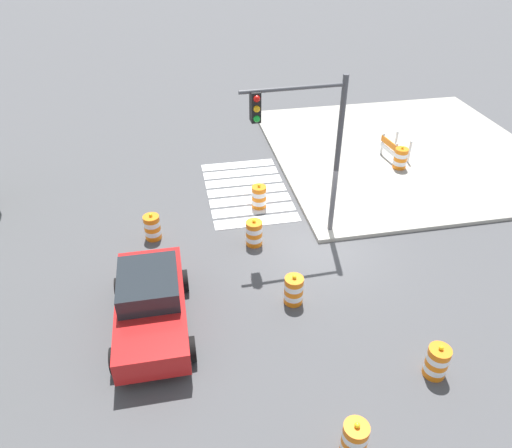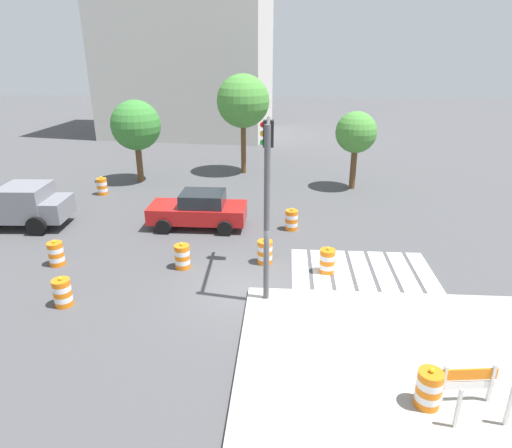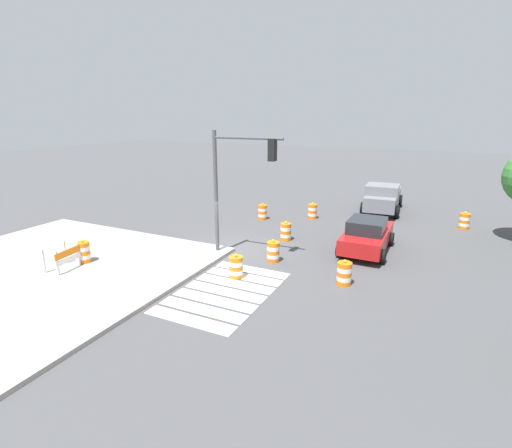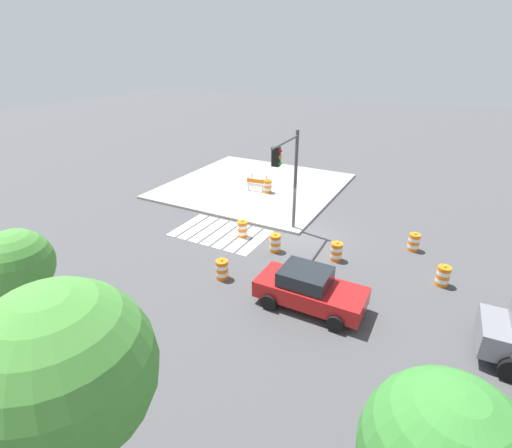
{
  "view_description": "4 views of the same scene",
  "coord_description": "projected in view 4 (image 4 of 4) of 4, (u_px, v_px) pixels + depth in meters",
  "views": [
    {
      "loc": [
        -12.62,
        4.65,
        10.02
      ],
      "look_at": [
        0.68,
        2.06,
        0.64
      ],
      "focal_mm": 33.78,
      "sensor_mm": 36.0,
      "label": 1
    },
    {
      "loc": [
        1.13,
        -13.19,
        7.72
      ],
      "look_at": [
        0.08,
        2.28,
        1.53
      ],
      "focal_mm": 31.72,
      "sensor_mm": 36.0,
      "label": 2
    },
    {
      "loc": [
        15.07,
        8.44,
        6.32
      ],
      "look_at": [
        0.35,
        1.29,
        1.6
      ],
      "focal_mm": 26.83,
      "sensor_mm": 36.0,
      "label": 3
    },
    {
      "loc": [
        -6.72,
        17.65,
        9.5
      ],
      "look_at": [
        1.55,
        2.13,
        1.25
      ],
      "focal_mm": 26.61,
      "sensor_mm": 36.0,
      "label": 4
    }
  ],
  "objects": [
    {
      "name": "ground_plane",
      "position": [
        299.0,
        236.0,
        20.99
      ],
      "size": [
        120.0,
        120.0,
        0.0
      ],
      "primitive_type": "plane",
      "color": "#474749"
    },
    {
      "name": "traffic_barrel_near_corner",
      "position": [
        336.0,
        252.0,
        18.44
      ],
      "size": [
        0.56,
        0.56,
        1.02
      ],
      "color": "orange",
      "rests_on": "ground"
    },
    {
      "name": "traffic_barrel_lane_center",
      "position": [
        242.0,
        229.0,
        20.71
      ],
      "size": [
        0.56,
        0.56,
        1.02
      ],
      "color": "orange",
      "rests_on": "ground"
    },
    {
      "name": "traffic_barrel_far_curb",
      "position": [
        443.0,
        276.0,
        16.49
      ],
      "size": [
        0.56,
        0.56,
        1.02
      ],
      "color": "orange",
      "rests_on": "ground"
    },
    {
      "name": "traffic_barrel_opposite_curb",
      "position": [
        275.0,
        243.0,
        19.24
      ],
      "size": [
        0.56,
        0.56,
        1.02
      ],
      "color": "orange",
      "rests_on": "ground"
    },
    {
      "name": "sidewalk_corner",
      "position": [
        255.0,
        186.0,
        28.31
      ],
      "size": [
        12.0,
        12.0,
        0.15
      ],
      "primitive_type": "cube",
      "color": "#9E998E",
      "rests_on": "ground"
    },
    {
      "name": "sports_car",
      "position": [
        309.0,
        289.0,
        14.99
      ],
      "size": [
        4.31,
        2.15,
        1.63
      ],
      "color": "red",
      "rests_on": "ground"
    },
    {
      "name": "street_tree_streetside_far",
      "position": [
        63.0,
        372.0,
        6.47
      ],
      "size": [
        3.22,
        3.22,
        6.1
      ],
      "color": "brown",
      "rests_on": "ground"
    },
    {
      "name": "construction_barricade",
      "position": [
        256.0,
        183.0,
        26.93
      ],
      "size": [
        1.32,
        0.91,
        1.0
      ],
      "color": "silver",
      "rests_on": "sidewalk_corner"
    },
    {
      "name": "traffic_barrel_median_far",
      "position": [
        222.0,
        269.0,
        16.96
      ],
      "size": [
        0.56,
        0.56,
        1.02
      ],
      "color": "orange",
      "rests_on": "ground"
    },
    {
      "name": "traffic_barrel_crosswalk_end",
      "position": [
        414.0,
        242.0,
        19.33
      ],
      "size": [
        0.56,
        0.56,
        1.02
      ],
      "color": "orange",
      "rests_on": "ground"
    },
    {
      "name": "street_tree_streetside_near",
      "position": [
        17.0,
        265.0,
        12.14
      ],
      "size": [
        2.27,
        2.27,
        4.35
      ],
      "color": "brown",
      "rests_on": "ground"
    },
    {
      "name": "traffic_light_pole",
      "position": [
        288.0,
        169.0,
        19.14
      ],
      "size": [
        0.47,
        3.29,
        5.5
      ],
      "color": "#4C4C51",
      "rests_on": "sidewalk_corner"
    },
    {
      "name": "traffic_barrel_on_sidewalk",
      "position": [
        268.0,
        186.0,
        26.61
      ],
      "size": [
        0.56,
        0.56,
        1.02
      ],
      "color": "orange",
      "rests_on": "sidewalk_corner"
    },
    {
      "name": "crosswalk_stripes",
      "position": [
        220.0,
        233.0,
        21.26
      ],
      "size": [
        5.1,
        3.2,
        0.02
      ],
      "color": "silver",
      "rests_on": "ground"
    }
  ]
}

